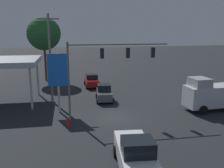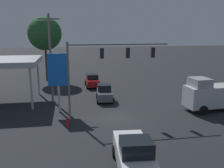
{
  "view_description": "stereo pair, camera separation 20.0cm",
  "coord_description": "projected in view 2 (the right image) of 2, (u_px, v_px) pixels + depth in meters",
  "views": [
    {
      "loc": [
        4.39,
        22.89,
        8.53
      ],
      "look_at": [
        0.0,
        -2.0,
        2.95
      ],
      "focal_mm": 40.0,
      "sensor_mm": 36.0,
      "label": 1
    },
    {
      "loc": [
        4.19,
        22.92,
        8.53
      ],
      "look_at": [
        0.0,
        -2.0,
        2.95
      ],
      "focal_mm": 40.0,
      "sensor_mm": 36.0,
      "label": 2
    }
  ],
  "objects": [
    {
      "name": "street_tree",
      "position": [
        45.0,
        34.0,
        40.57
      ],
      "size": [
        5.46,
        5.46,
        10.55
      ],
      "color": "#4C331E",
      "rests_on": "ground"
    },
    {
      "name": "fire_hydrant",
      "position": [
        68.0,
        122.0,
        22.18
      ],
      "size": [
        0.24,
        0.24,
        0.88
      ],
      "color": "red",
      "rests_on": "ground"
    },
    {
      "name": "sedan_far",
      "position": [
        92.0,
        80.0,
        37.64
      ],
      "size": [
        2.13,
        4.44,
        1.93
      ],
      "rotation": [
        0.0,
        0.0,
        1.59
      ],
      "color": "maroon",
      "rests_on": "ground"
    },
    {
      "name": "pickup_parked",
      "position": [
        134.0,
        154.0,
        15.11
      ],
      "size": [
        2.57,
        5.34,
        2.4
      ],
      "rotation": [
        0.0,
        0.0,
        1.49
      ],
      "color": "silver",
      "rests_on": "ground"
    },
    {
      "name": "price_sign",
      "position": [
        58.0,
        72.0,
        25.35
      ],
      "size": [
        2.04,
        0.27,
        6.14
      ],
      "color": "#B7B7BC",
      "rests_on": "ground"
    },
    {
      "name": "delivery_truck",
      "position": [
        215.0,
        95.0,
        26.55
      ],
      "size": [
        6.95,
        2.95,
        3.58
      ],
      "rotation": [
        0.0,
        0.0,
        0.07
      ],
      "color": "silver",
      "rests_on": "ground"
    },
    {
      "name": "utility_pole",
      "position": [
        51.0,
        57.0,
        28.62
      ],
      "size": [
        2.4,
        0.26,
        10.24
      ],
      "color": "slate",
      "rests_on": "ground"
    },
    {
      "name": "hatchback_crossing",
      "position": [
        104.0,
        93.0,
        30.26
      ],
      "size": [
        2.19,
        3.92,
        1.97
      ],
      "rotation": [
        0.0,
        0.0,
        1.49
      ],
      "color": "#474C51",
      "rests_on": "ground"
    },
    {
      "name": "traffic_signal_assembly",
      "position": [
        106.0,
        60.0,
        23.99
      ],
      "size": [
        9.85,
        0.43,
        7.39
      ],
      "color": "slate",
      "rests_on": "ground"
    },
    {
      "name": "ground_plane",
      "position": [
        115.0,
        117.0,
        24.59
      ],
      "size": [
        200.0,
        200.0,
        0.0
      ],
      "primitive_type": "plane",
      "color": "black"
    }
  ]
}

